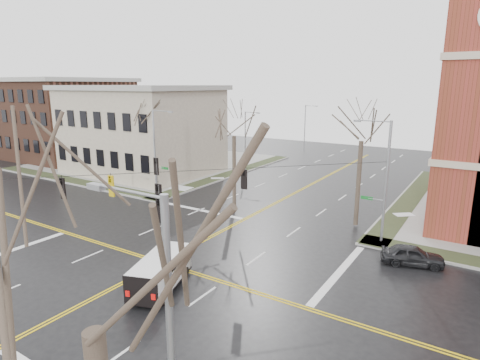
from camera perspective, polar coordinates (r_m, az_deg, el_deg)
The scene contains 18 objects.
ground at distance 27.84m, azimuth -11.10°, elevation -11.47°, with size 120.00×120.00×0.00m, color black.
sidewalks at distance 27.80m, azimuth -11.11°, elevation -11.32°, with size 80.00×80.00×0.17m.
road_markings at distance 27.83m, azimuth -11.10°, elevation -11.46°, with size 100.00×100.00×0.01m.
civic_building_a at distance 55.35m, azimuth -13.72°, elevation 6.73°, with size 18.00×14.00×11.00m, color gray.
civic_building_b at distance 72.14m, azimuth -23.79°, elevation 7.86°, with size 18.00×16.00×12.00m, color brown.
signal_pole_ne at distance 30.95m, azimuth 19.79°, elevation 0.22°, with size 2.75×0.22×9.00m.
signal_pole_nw at distance 41.97m, azimuth -11.87°, elevation 4.03°, with size 2.75×0.22×9.00m.
signal_pole_se at distance 11.33m, azimuth -10.47°, elevation -22.81°, with size 2.75×0.22×9.00m.
span_wires at distance 25.87m, azimuth -11.72°, elevation 1.10°, with size 23.02×23.02×0.03m.
traffic_signals at distance 25.58m, azimuth -12.67°, elevation -0.82°, with size 8.21×8.26×1.30m.
streetlight_north_a at distance 54.56m, azimuth 0.88°, elevation 5.93°, with size 2.30×0.20×8.00m.
streetlight_north_b at distance 72.24m, azimuth 9.32°, elevation 7.60°, with size 2.30×0.20×8.00m.
cargo_van at distance 24.35m, azimuth -11.03°, elevation -12.29°, with size 3.51×5.38×1.92m.
parked_car_a at distance 29.08m, azimuth 23.31°, elevation -9.80°, with size 1.59×3.94×1.34m, color black.
tree_nw_far at distance 45.28m, azimuth -12.69°, elevation 8.71°, with size 4.00×4.00×11.22m.
tree_nw_near at distance 37.50m, azimuth -0.86°, elevation 6.92°, with size 4.00×4.00×10.13m.
tree_ne at distance 33.47m, azimuth 16.93°, elevation 6.10°, with size 4.00×4.00×10.57m.
tree_se at distance 6.76m, azimuth -20.47°, elevation -15.94°, with size 4.00×4.00×11.59m.
Camera 1 is at (17.74, -18.04, 11.61)m, focal length 30.00 mm.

